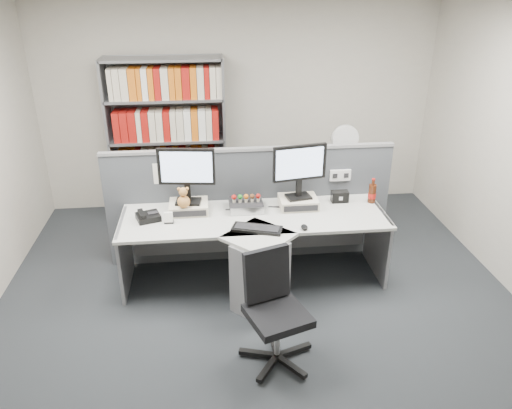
{
  "coord_description": "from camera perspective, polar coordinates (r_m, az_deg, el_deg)",
  "views": [
    {
      "loc": [
        -0.44,
        -3.47,
        2.86
      ],
      "look_at": [
        0.0,
        0.65,
        0.92
      ],
      "focal_mm": 34.59,
      "sensor_mm": 36.0,
      "label": 1
    }
  ],
  "objects": [
    {
      "name": "ground",
      "position": [
        4.52,
        0.9,
        -14.17
      ],
      "size": [
        5.5,
        5.5,
        0.0
      ],
      "primitive_type": "plane",
      "color": "#2C3034",
      "rests_on": "ground"
    },
    {
      "name": "desk_calendar",
      "position": [
        4.74,
        -10.08,
        -1.58
      ],
      "size": [
        0.09,
        0.07,
        0.11
      ],
      "color": "black",
      "rests_on": "desk"
    },
    {
      "name": "partition",
      "position": [
        5.24,
        -0.64,
        0.08
      ],
      "size": [
        3.0,
        0.08,
        1.27
      ],
      "color": "#474A50",
      "rests_on": "ground"
    },
    {
      "name": "cola_bottle",
      "position": [
        5.2,
        13.28,
        1.25
      ],
      "size": [
        0.08,
        0.08,
        0.26
      ],
      "color": "#3F190A",
      "rests_on": "desk"
    },
    {
      "name": "filing_cabinet",
      "position": [
        6.24,
        9.7,
        0.97
      ],
      "size": [
        0.45,
        0.61,
        0.7
      ],
      "color": "gray",
      "rests_on": "ground"
    },
    {
      "name": "desk",
      "position": [
        4.75,
        0.07,
        -5.36
      ],
      "size": [
        2.6,
        1.2,
        0.72
      ],
      "color": "beige",
      "rests_on": "ground"
    },
    {
      "name": "monitor_riser_left",
      "position": [
        4.92,
        -7.78,
        -0.31
      ],
      "size": [
        0.38,
        0.31,
        0.1
      ],
      "color": "beige",
      "rests_on": "desk"
    },
    {
      "name": "desk_fan",
      "position": [
        5.99,
        10.18,
        7.11
      ],
      "size": [
        0.34,
        0.2,
        0.56
      ],
      "color": "white",
      "rests_on": "filing_cabinet"
    },
    {
      "name": "keyboard",
      "position": [
        4.55,
        0.13,
        -2.8
      ],
      "size": [
        0.49,
        0.31,
        0.03
      ],
      "color": "black",
      "rests_on": "desk"
    },
    {
      "name": "monitor_left",
      "position": [
        4.77,
        -8.04,
        3.86
      ],
      "size": [
        0.55,
        0.2,
        0.56
      ],
      "color": "black",
      "rests_on": "monitor_riser_left"
    },
    {
      "name": "plush_toy",
      "position": [
        4.77,
        -8.37,
        0.64
      ],
      "size": [
        0.12,
        0.12,
        0.21
      ],
      "color": "#BC7F3E",
      "rests_on": "monitor_riser_left"
    },
    {
      "name": "monitor_riser_right",
      "position": [
        5.0,
        4.9,
        0.26
      ],
      "size": [
        0.38,
        0.31,
        0.1
      ],
      "color": "beige",
      "rests_on": "desk"
    },
    {
      "name": "room_shell",
      "position": [
        3.66,
        1.09,
        8.07
      ],
      "size": [
        5.04,
        5.54,
        2.72
      ],
      "color": "beige",
      "rests_on": "ground"
    },
    {
      "name": "desktop_pc",
      "position": [
        4.93,
        -1.16,
        -0.1
      ],
      "size": [
        0.33,
        0.29,
        0.09
      ],
      "color": "black",
      "rests_on": "desk"
    },
    {
      "name": "office_chair",
      "position": [
        3.97,
        2.04,
        -11.63
      ],
      "size": [
        0.61,
        0.59,
        0.92
      ],
      "color": "silver",
      "rests_on": "ground"
    },
    {
      "name": "speaker",
      "position": [
        5.17,
        9.65,
        0.91
      ],
      "size": [
        0.17,
        0.1,
        0.12
      ],
      "primitive_type": "cube",
      "color": "black",
      "rests_on": "desk"
    },
    {
      "name": "mouse",
      "position": [
        4.59,
        5.62,
        -2.62
      ],
      "size": [
        0.06,
        0.1,
        0.04
      ],
      "primitive_type": "ellipsoid",
      "color": "black",
      "rests_on": "desk"
    },
    {
      "name": "shelving_unit",
      "position": [
        6.23,
        -10.11,
        7.08
      ],
      "size": [
        1.41,
        0.4,
        2.0
      ],
      "color": "gray",
      "rests_on": "ground"
    },
    {
      "name": "figurines",
      "position": [
        4.88,
        -1.16,
        0.83
      ],
      "size": [
        0.29,
        0.05,
        0.09
      ],
      "color": "beige",
      "rests_on": "desktop_pc"
    },
    {
      "name": "monitor_right",
      "position": [
        4.86,
        5.06,
        4.34
      ],
      "size": [
        0.54,
        0.21,
        0.55
      ],
      "color": "black",
      "rests_on": "monitor_riser_right"
    },
    {
      "name": "desk_phone",
      "position": [
        4.84,
        -12.42,
        -1.37
      ],
      "size": [
        0.26,
        0.25,
        0.09
      ],
      "color": "black",
      "rests_on": "desk"
    }
  ]
}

